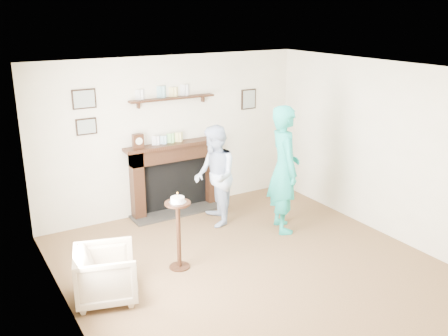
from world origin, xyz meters
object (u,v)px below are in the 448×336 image
at_px(man, 215,223).
at_px(armchair, 108,298).
at_px(pedestal_table, 178,222).
at_px(woman, 282,229).

bearing_deg(man, armchair, -42.72).
bearing_deg(pedestal_table, armchair, -167.10).
height_order(woman, pedestal_table, pedestal_table).
xyz_separation_m(man, pedestal_table, (-1.08, -0.97, 0.63)).
bearing_deg(armchair, woman, -63.64).
xyz_separation_m(woman, pedestal_table, (-1.85, -0.28, 0.63)).
distance_m(man, woman, 1.03).
distance_m(armchair, woman, 2.92).
relative_size(armchair, woman, 0.36).
relative_size(woman, pedestal_table, 1.83).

